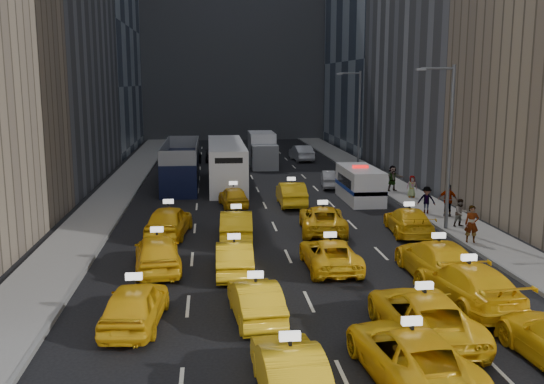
{
  "coord_description": "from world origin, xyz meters",
  "views": [
    {
      "loc": [
        -3.62,
        -19.32,
        8.13
      ],
      "look_at": [
        -0.14,
        13.97,
        2.0
      ],
      "focal_mm": 40.0,
      "sensor_mm": 36.0,
      "label": 1
    }
  ],
  "objects_px": {
    "double_decker": "(181,165)",
    "box_truck": "(262,150)",
    "taxi_1": "(290,371)",
    "pedestrian_0": "(472,224)",
    "city_bus": "(226,164)",
    "nypd_van": "(360,185)",
    "taxi_2": "(410,354)"
  },
  "relations": [
    {
      "from": "box_truck",
      "to": "pedestrian_0",
      "type": "bearing_deg",
      "value": -75.56
    },
    {
      "from": "double_decker",
      "to": "box_truck",
      "type": "relative_size",
      "value": 1.67
    },
    {
      "from": "double_decker",
      "to": "box_truck",
      "type": "distance_m",
      "value": 12.83
    },
    {
      "from": "taxi_2",
      "to": "nypd_van",
      "type": "distance_m",
      "value": 25.5
    },
    {
      "from": "taxi_2",
      "to": "pedestrian_0",
      "type": "bearing_deg",
      "value": -125.13
    },
    {
      "from": "taxi_2",
      "to": "city_bus",
      "type": "bearing_deg",
      "value": -88.02
    },
    {
      "from": "taxi_2",
      "to": "pedestrian_0",
      "type": "xyz_separation_m",
      "value": [
        7.62,
        13.21,
        0.36
      ]
    },
    {
      "from": "nypd_van",
      "to": "box_truck",
      "type": "relative_size",
      "value": 0.83
    },
    {
      "from": "taxi_1",
      "to": "taxi_2",
      "type": "bearing_deg",
      "value": -172.04
    },
    {
      "from": "taxi_2",
      "to": "double_decker",
      "type": "xyz_separation_m",
      "value": [
        -7.61,
        32.52,
        0.94
      ]
    },
    {
      "from": "taxi_1",
      "to": "city_bus",
      "type": "bearing_deg",
      "value": -91.83
    },
    {
      "from": "taxi_1",
      "to": "double_decker",
      "type": "bearing_deg",
      "value": -85.77
    },
    {
      "from": "city_bus",
      "to": "double_decker",
      "type": "bearing_deg",
      "value": 178.54
    },
    {
      "from": "taxi_2",
      "to": "nypd_van",
      "type": "bearing_deg",
      "value": -106.15
    },
    {
      "from": "nypd_van",
      "to": "pedestrian_0",
      "type": "xyz_separation_m",
      "value": [
        2.76,
        -11.82,
        -0.03
      ]
    },
    {
      "from": "double_decker",
      "to": "city_bus",
      "type": "distance_m",
      "value": 3.53
    },
    {
      "from": "double_decker",
      "to": "pedestrian_0",
      "type": "relative_size",
      "value": 6.26
    },
    {
      "from": "double_decker",
      "to": "box_truck",
      "type": "height_order",
      "value": "double_decker"
    },
    {
      "from": "pedestrian_0",
      "to": "city_bus",
      "type": "bearing_deg",
      "value": 136.11
    },
    {
      "from": "double_decker",
      "to": "nypd_van",
      "type": "bearing_deg",
      "value": -24.92
    },
    {
      "from": "box_truck",
      "to": "taxi_2",
      "type": "bearing_deg",
      "value": -90.01
    },
    {
      "from": "nypd_van",
      "to": "box_truck",
      "type": "bearing_deg",
      "value": 103.08
    },
    {
      "from": "taxi_1",
      "to": "pedestrian_0",
      "type": "height_order",
      "value": "pedestrian_0"
    },
    {
      "from": "city_bus",
      "to": "pedestrian_0",
      "type": "bearing_deg",
      "value": -61.89
    },
    {
      "from": "taxi_1",
      "to": "box_truck",
      "type": "bearing_deg",
      "value": -97.08
    },
    {
      "from": "double_decker",
      "to": "pedestrian_0",
      "type": "distance_m",
      "value": 24.6
    },
    {
      "from": "nypd_van",
      "to": "city_bus",
      "type": "distance_m",
      "value": 11.74
    },
    {
      "from": "pedestrian_0",
      "to": "nypd_van",
      "type": "bearing_deg",
      "value": 118.14
    },
    {
      "from": "taxi_1",
      "to": "pedestrian_0",
      "type": "bearing_deg",
      "value": -131.5
    },
    {
      "from": "double_decker",
      "to": "box_truck",
      "type": "bearing_deg",
      "value": 61.15
    },
    {
      "from": "taxi_1",
      "to": "double_decker",
      "type": "xyz_separation_m",
      "value": [
        -4.17,
        33.18,
        0.93
      ]
    },
    {
      "from": "nypd_van",
      "to": "pedestrian_0",
      "type": "distance_m",
      "value": 12.14
    }
  ]
}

